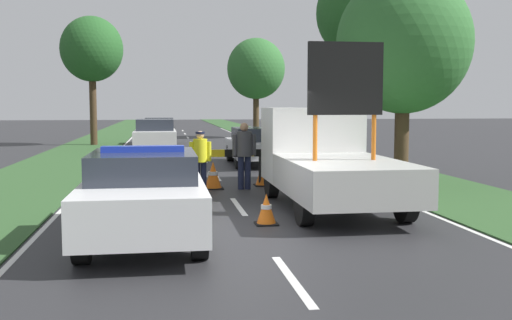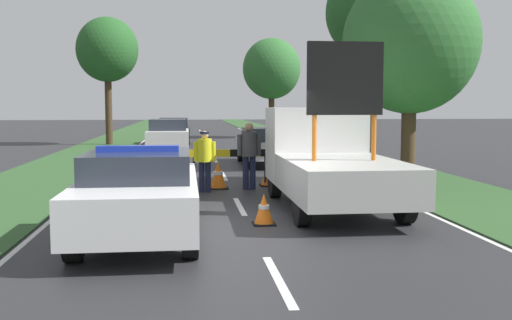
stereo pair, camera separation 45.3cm
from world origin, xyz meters
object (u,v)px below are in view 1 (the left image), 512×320
(traffic_cone_behind_barrier, at_px, (266,209))
(roadside_tree_near_left, at_px, (360,15))
(queued_car_sedan_silver, at_px, (257,145))
(work_truck, at_px, (326,159))
(police_car, at_px, (144,193))
(road_barrier, at_px, (225,156))
(pedestrian_civilian, at_px, (244,150))
(traffic_cone_near_police, at_px, (284,171))
(roadside_tree_mid_right, at_px, (92,50))
(roadside_tree_near_right, at_px, (404,44))
(roadside_tree_mid_left, at_px, (256,69))
(queued_car_sedan_black, at_px, (159,130))
(traffic_cone_near_truck, at_px, (263,174))
(police_officer, at_px, (200,156))
(traffic_cone_centre_front, at_px, (213,175))
(queued_car_van_white, at_px, (155,135))

(traffic_cone_behind_barrier, xyz_separation_m, roadside_tree_near_left, (4.74, 8.91, 4.97))
(queued_car_sedan_silver, bearing_deg, work_truck, 90.68)
(police_car, relative_size, road_barrier, 1.93)
(pedestrian_civilian, relative_size, traffic_cone_near_police, 2.70)
(queued_car_sedan_silver, relative_size, roadside_tree_mid_right, 0.65)
(roadside_tree_near_right, bearing_deg, traffic_cone_near_police, 155.96)
(traffic_cone_behind_barrier, relative_size, roadside_tree_mid_left, 0.09)
(traffic_cone_near_police, relative_size, queued_car_sedan_black, 0.15)
(roadside_tree_near_right, bearing_deg, traffic_cone_near_truck, 168.01)
(pedestrian_civilian, bearing_deg, queued_car_sedan_black, 101.74)
(police_officer, distance_m, roadside_tree_near_right, 6.21)
(police_car, relative_size, roadside_tree_near_left, 0.68)
(police_car, bearing_deg, roadside_tree_near_right, 36.12)
(roadside_tree_near_right, bearing_deg, traffic_cone_centre_front, 175.59)
(roadside_tree_near_right, bearing_deg, pedestrian_civilian, 177.60)
(police_officer, bearing_deg, roadside_tree_mid_right, -77.12)
(police_officer, height_order, traffic_cone_behind_barrier, police_officer)
(queued_car_sedan_silver, height_order, roadside_tree_near_right, roadside_tree_near_right)
(work_truck, relative_size, queued_car_van_white, 1.33)
(traffic_cone_near_truck, bearing_deg, traffic_cone_behind_barrier, -98.67)
(queued_car_sedan_silver, bearing_deg, traffic_cone_behind_barrier, 82.11)
(road_barrier, relative_size, queued_car_van_white, 0.60)
(traffic_cone_behind_barrier, xyz_separation_m, queued_car_sedan_black, (-2.14, 23.48, 0.51))
(road_barrier, height_order, roadside_tree_near_right, roadside_tree_near_right)
(police_officer, relative_size, roadside_tree_mid_right, 0.22)
(queued_car_van_white, xyz_separation_m, roadside_tree_mid_right, (-3.43, 5.51, 4.42))
(traffic_cone_near_truck, bearing_deg, traffic_cone_near_police, 38.26)
(work_truck, distance_m, roadside_tree_mid_left, 27.65)
(road_barrier, height_order, traffic_cone_behind_barrier, road_barrier)
(police_car, xyz_separation_m, road_barrier, (1.96, 6.14, 0.07))
(police_officer, bearing_deg, queued_car_sedan_black, -87.78)
(work_truck, bearing_deg, roadside_tree_mid_right, -68.00)
(traffic_cone_near_police, distance_m, roadside_tree_near_left, 6.63)
(queued_car_sedan_silver, xyz_separation_m, queued_car_sedan_black, (-3.69, 12.26, 0.07))
(traffic_cone_centre_front, xyz_separation_m, roadside_tree_mid_left, (4.89, 24.24, 4.27))
(queued_car_sedan_silver, relative_size, roadside_tree_near_left, 0.66)
(pedestrian_civilian, height_order, roadside_tree_mid_right, roadside_tree_mid_right)
(traffic_cone_near_police, height_order, traffic_cone_near_truck, traffic_cone_near_police)
(queued_car_sedan_silver, bearing_deg, pedestrian_civilian, 78.37)
(work_truck, bearing_deg, traffic_cone_centre_front, -50.62)
(roadside_tree_near_right, distance_m, roadside_tree_mid_left, 24.65)
(queued_car_van_white, height_order, roadside_tree_near_left, roadside_tree_near_left)
(traffic_cone_near_truck, relative_size, queued_car_sedan_silver, 0.14)
(queued_car_van_white, bearing_deg, police_officer, 95.67)
(work_truck, xyz_separation_m, queued_car_sedan_black, (-3.80, 21.59, -0.25))
(pedestrian_civilian, bearing_deg, roadside_tree_mid_left, 85.11)
(police_officer, bearing_deg, queued_car_van_white, -85.62)
(roadside_tree_near_left, bearing_deg, traffic_cone_behind_barrier, -118.02)
(work_truck, xyz_separation_m, roadside_tree_near_right, (2.84, 2.66, 2.82))
(traffic_cone_behind_barrier, xyz_separation_m, roadside_tree_mid_left, (4.30, 29.18, 4.34))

